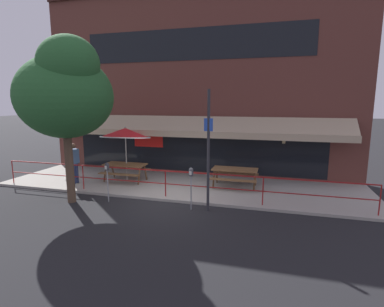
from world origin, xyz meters
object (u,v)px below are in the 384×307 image
(street_tree_curbside, at_px, (65,91))
(patio_umbrella_left, at_px, (125,133))
(pedestrian_walking, at_px, (74,161))
(picnic_table_centre, at_px, (235,172))
(parking_meter_far, at_px, (191,176))
(picnic_table_left, at_px, (125,167))
(parking_meter_near, at_px, (107,170))
(street_sign_pole, at_px, (208,150))

(street_tree_curbside, bearing_deg, patio_umbrella_left, 78.80)
(pedestrian_walking, bearing_deg, picnic_table_centre, 10.79)
(parking_meter_far, relative_size, street_tree_curbside, 0.25)
(picnic_table_left, distance_m, patio_umbrella_left, 1.48)
(patio_umbrella_left, relative_size, pedestrian_walking, 1.40)
(picnic_table_centre, distance_m, parking_meter_near, 4.95)
(patio_umbrella_left, relative_size, street_sign_pole, 0.62)
(street_sign_pole, bearing_deg, parking_meter_near, -178.62)
(picnic_table_left, bearing_deg, pedestrian_walking, -154.21)
(patio_umbrella_left, bearing_deg, picnic_table_left, -90.00)
(street_tree_curbside, bearing_deg, street_sign_pole, 6.14)
(street_sign_pole, bearing_deg, patio_umbrella_left, 150.03)
(picnic_table_centre, xyz_separation_m, street_sign_pole, (-0.52, -2.62, 1.30))
(street_tree_curbside, bearing_deg, picnic_table_left, 78.29)
(street_sign_pole, xyz_separation_m, street_tree_curbside, (-4.75, -0.51, 1.85))
(picnic_table_left, bearing_deg, street_sign_pole, -28.63)
(street_sign_pole, bearing_deg, picnic_table_left, 151.37)
(parking_meter_near, distance_m, parking_meter_far, 3.05)
(picnic_table_left, relative_size, patio_umbrella_left, 0.75)
(picnic_table_left, height_order, picnic_table_centre, same)
(patio_umbrella_left, bearing_deg, parking_meter_near, -77.00)
(picnic_table_centre, xyz_separation_m, parking_meter_near, (-4.12, -2.71, 0.44))
(street_tree_curbside, bearing_deg, picnic_table_centre, 30.75)
(picnic_table_centre, height_order, patio_umbrella_left, patio_umbrella_left)
(picnic_table_left, distance_m, street_tree_curbside, 4.25)
(picnic_table_centre, xyz_separation_m, patio_umbrella_left, (-4.69, -0.22, 1.47))
(picnic_table_left, bearing_deg, patio_umbrella_left, 90.00)
(picnic_table_centre, height_order, pedestrian_walking, pedestrian_walking)
(picnic_table_centre, xyz_separation_m, parking_meter_far, (-1.07, -2.69, 0.44))
(picnic_table_left, xyz_separation_m, picnic_table_centre, (4.69, 0.35, 0.00))
(patio_umbrella_left, relative_size, street_tree_curbside, 0.43)
(pedestrian_walking, bearing_deg, picnic_table_left, 25.79)
(patio_umbrella_left, relative_size, parking_meter_far, 1.69)
(picnic_table_left, height_order, pedestrian_walking, pedestrian_walking)
(picnic_table_left, bearing_deg, picnic_table_centre, 4.23)
(parking_meter_near, bearing_deg, street_sign_pole, 1.38)
(parking_meter_near, xyz_separation_m, street_tree_curbside, (-1.15, -0.42, 2.71))
(picnic_table_left, bearing_deg, parking_meter_near, -76.31)
(picnic_table_centre, height_order, street_tree_curbside, street_tree_curbside)
(picnic_table_centre, bearing_deg, pedestrian_walking, -169.21)
(pedestrian_walking, relative_size, parking_meter_far, 1.20)
(street_sign_pole, relative_size, street_tree_curbside, 0.70)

